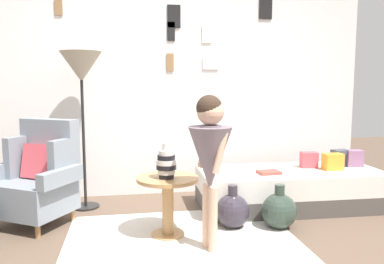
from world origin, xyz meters
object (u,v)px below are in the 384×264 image
daybed (290,189)px  demijohn_near (232,211)px  person_child (210,151)px  demijohn_far (279,211)px  vase_striped (166,164)px  floor_lamp (81,72)px  armchair (39,177)px  book_on_daybed (269,172)px  side_table (168,194)px

daybed → demijohn_near: (-0.76, -0.48, -0.04)m
person_child → demijohn_far: 1.01m
vase_striped → floor_lamp: 1.45m
armchair → book_on_daybed: size_ratio=4.41×
vase_striped → demijohn_near: 0.79m
side_table → book_on_daybed: bearing=22.3°
person_child → daybed: bearing=40.5°
vase_striped → demijohn_far: vase_striped is taller
armchair → floor_lamp: size_ratio=0.60×
vase_striped → demijohn_near: size_ratio=0.75×
side_table → demijohn_near: size_ratio=1.34×
floor_lamp → person_child: 1.77m
armchair → vase_striped: 1.28m
side_table → person_child: bearing=-50.2°
side_table → vase_striped: (-0.01, -0.04, 0.27)m
demijohn_near → daybed: bearing=32.0°
vase_striped → book_on_daybed: vase_striped is taller
side_table → book_on_daybed: side_table is taller
vase_striped → floor_lamp: bearing=128.4°
armchair → person_child: size_ratio=0.80×
floor_lamp → vase_striped: bearing=-51.6°
vase_striped → book_on_daybed: bearing=23.9°
floor_lamp → demijohn_far: 2.37m
demijohn_near → person_child: bearing=-125.2°
vase_striped → floor_lamp: size_ratio=0.18×
floor_lamp → demijohn_far: floor_lamp is taller
book_on_daybed → demijohn_far: book_on_daybed is taller
floor_lamp → demijohn_far: size_ratio=4.03×
book_on_daybed → daybed: bearing=23.2°
vase_striped → floor_lamp: (-0.76, 0.96, 0.78)m
armchair → demijohn_near: (1.74, -0.43, -0.28)m
vase_striped → armchair: bearing=153.7°
book_on_daybed → demijohn_near: bearing=-143.4°
demijohn_near → demijohn_far: (0.41, -0.09, 0.00)m
armchair → book_on_daybed: armchair is taller
vase_striped → book_on_daybed: 1.21m
book_on_daybed → demijohn_far: (-0.07, -0.44, -0.25)m
daybed → demijohn_far: bearing=-121.8°
vase_striped → person_child: bearing=-45.3°
armchair → side_table: 1.26m
book_on_daybed → armchair: bearing=178.0°
vase_striped → person_child: size_ratio=0.24×
vase_striped → floor_lamp: floor_lamp is taller
daybed → person_child: person_child is taller
armchair → book_on_daybed: bearing=-2.0°
daybed → demijohn_near: size_ratio=4.85×
person_child → vase_striped: bearing=134.7°
daybed → demijohn_near: 0.90m
armchair → person_child: (1.44, -0.87, 0.35)m
floor_lamp → demijohn_near: size_ratio=4.13×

